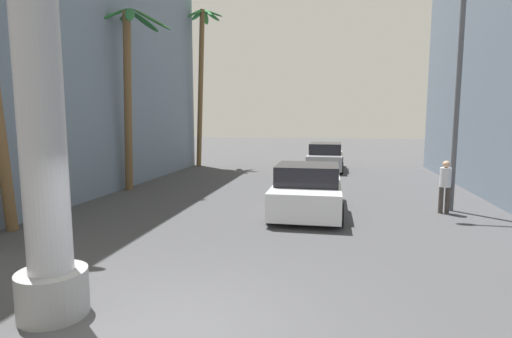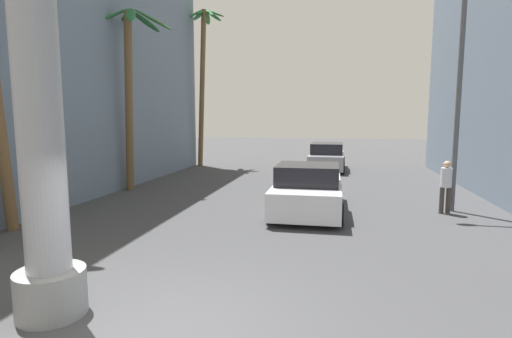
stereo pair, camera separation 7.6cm
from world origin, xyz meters
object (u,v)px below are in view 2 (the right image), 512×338
at_px(car_far, 327,157).
at_px(pedestrian_mid_right, 446,183).
at_px(palm_tree_far_left, 203,67).
at_px(street_lamp, 448,72).
at_px(palm_tree_mid_left, 130,74).
at_px(car_lead, 308,190).

xyz_separation_m(car_far, pedestrian_mid_right, (3.91, -10.07, 0.23)).
height_order(car_far, palm_tree_far_left, palm_tree_far_left).
height_order(street_lamp, palm_tree_mid_left, palm_tree_mid_left).
height_order(street_lamp, palm_tree_far_left, palm_tree_far_left).
relative_size(car_lead, palm_tree_far_left, 0.48).
relative_size(palm_tree_mid_left, palm_tree_far_left, 0.77).
bearing_deg(car_far, palm_tree_far_left, 176.54).
distance_m(street_lamp, car_far, 11.03).
distance_m(car_far, palm_tree_far_left, 9.27).
bearing_deg(palm_tree_mid_left, car_far, 46.77).
distance_m(street_lamp, palm_tree_mid_left, 11.66).
bearing_deg(street_lamp, pedestrian_mid_right, -83.69).
height_order(street_lamp, car_lead, street_lamp).
bearing_deg(street_lamp, car_far, 111.78).
height_order(street_lamp, pedestrian_mid_right, street_lamp).
xyz_separation_m(palm_tree_mid_left, pedestrian_mid_right, (11.61, -1.88, -3.79)).
bearing_deg(street_lamp, palm_tree_far_left, 138.47).
bearing_deg(car_lead, street_lamp, 14.08).
bearing_deg(car_lead, palm_tree_far_left, 122.93).
bearing_deg(palm_tree_mid_left, palm_tree_far_left, 89.09).
bearing_deg(car_far, street_lamp, -68.22).
relative_size(car_far, palm_tree_far_left, 0.48).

